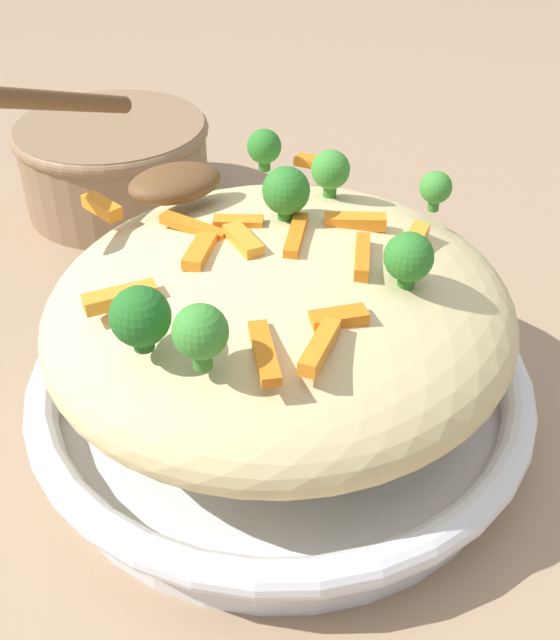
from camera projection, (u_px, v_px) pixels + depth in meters
name	position (u px, v px, depth m)	size (l,w,h in m)	color
ground_plane	(280.00, 417.00, 0.48)	(2.40, 2.40, 0.00)	#9E7F60
serving_bowl	(280.00, 389.00, 0.46)	(0.30, 0.30, 0.04)	silver
pasta_mound	(280.00, 311.00, 0.43)	(0.27, 0.26, 0.09)	#DBC689
carrot_piece_0	(298.00, 238.00, 0.40)	(0.04, 0.01, 0.01)	orange
carrot_piece_1	(339.00, 318.00, 0.36)	(0.03, 0.01, 0.01)	orange
carrot_piece_2	(200.00, 251.00, 0.39)	(0.03, 0.01, 0.01)	orange
carrot_piece_3	(121.00, 298.00, 0.37)	(0.04, 0.01, 0.01)	orange
carrot_piece_4	(316.00, 162.00, 0.49)	(0.03, 0.01, 0.01)	orange
carrot_piece_5	(238.00, 222.00, 0.42)	(0.03, 0.01, 0.01)	orange
carrot_piece_6	(264.00, 352.00, 0.34)	(0.04, 0.01, 0.01)	orange
carrot_piece_7	(414.00, 241.00, 0.41)	(0.03, 0.01, 0.01)	orange
carrot_piece_8	(362.00, 257.00, 0.39)	(0.04, 0.01, 0.01)	orange
carrot_piece_9	(243.00, 241.00, 0.40)	(0.03, 0.01, 0.01)	orange
carrot_piece_10	(102.00, 207.00, 0.44)	(0.03, 0.01, 0.01)	orange
carrot_piece_11	(193.00, 227.00, 0.42)	(0.04, 0.01, 0.01)	orange
carrot_piece_12	(356.00, 222.00, 0.42)	(0.03, 0.01, 0.01)	orange
carrot_piece_13	(320.00, 347.00, 0.34)	(0.04, 0.01, 0.01)	orange
broccoli_floret_0	(140.00, 317.00, 0.33)	(0.03, 0.03, 0.03)	#205B1C
broccoli_floret_1	(409.00, 258.00, 0.37)	(0.02, 0.02, 0.03)	#296820
broccoli_floret_2	(264.00, 147.00, 0.48)	(0.02, 0.02, 0.03)	#296820
broccoli_floret_3	(435.00, 188.00, 0.44)	(0.02, 0.02, 0.02)	#377928
broccoli_floret_4	(201.00, 333.00, 0.32)	(0.02, 0.02, 0.03)	#377928
broccoli_floret_5	(286.00, 192.00, 0.41)	(0.03, 0.03, 0.03)	#296820
broccoli_floret_6	(331.00, 171.00, 0.45)	(0.02, 0.02, 0.03)	#377928
serving_spoon	(115.00, 148.00, 0.44)	(0.16, 0.16, 0.09)	brown
companion_bowl	(115.00, 160.00, 0.67)	(0.17, 0.17, 0.08)	#8C6B4C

